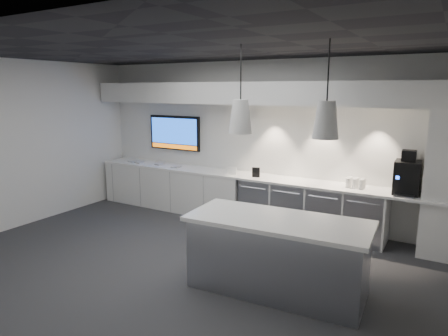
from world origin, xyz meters
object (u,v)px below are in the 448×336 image
Objects in this scene: island at (277,255)px; wall_tv at (175,133)px; bin at (209,251)px; coffee_machine at (407,176)px.

wall_tv is at bearing 140.65° from island.
bin is 0.74× the size of coffee_machine.
island is 3.36× the size of coffee_machine.
coffee_machine reaches higher than bin.
island is at bearing -119.96° from coffee_machine.
wall_tv is 4.62m from coffee_machine.
wall_tv is 2.50× the size of bin.
wall_tv reaches higher than bin.
bin is at bearing 169.88° from island.
wall_tv is 0.55× the size of island.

